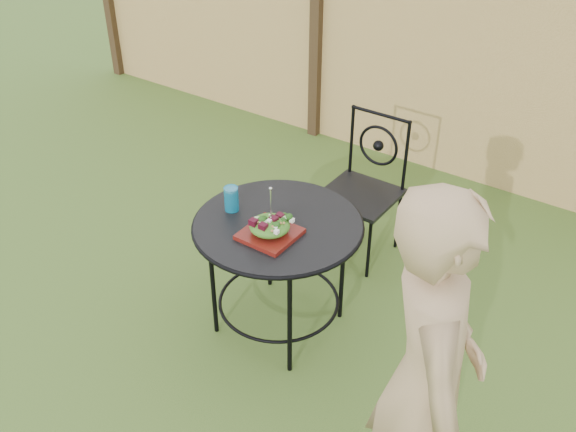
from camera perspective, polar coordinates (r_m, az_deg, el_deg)
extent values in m
plane|color=#284416|center=(3.88, 0.86, -9.30)|extent=(60.00, 60.00, 0.00)
cube|color=#DBB66C|center=(5.12, 15.43, 12.61)|extent=(8.00, 0.05, 1.80)
cube|color=black|center=(5.61, 2.56, 16.09)|extent=(0.09, 0.09, 1.90)
cylinder|color=black|center=(3.41, -0.90, -0.71)|extent=(0.90, 0.90, 0.02)
torus|color=black|center=(3.42, -0.90, -0.79)|extent=(0.92, 0.92, 0.02)
torus|color=black|center=(3.74, -0.82, -7.48)|extent=(0.70, 0.70, 0.02)
cylinder|color=black|center=(3.69, 4.85, -4.80)|extent=(0.03, 0.03, 0.71)
cylinder|color=black|center=(3.92, -1.69, -2.06)|extent=(0.03, 0.03, 0.71)
cylinder|color=black|center=(3.61, -6.69, -6.01)|extent=(0.03, 0.03, 0.71)
cylinder|color=black|center=(3.36, 0.15, -9.36)|extent=(0.03, 0.03, 0.71)
cube|color=black|center=(4.19, 6.37, 1.87)|extent=(0.46, 0.46, 0.03)
cylinder|color=black|center=(4.12, 8.28, 8.92)|extent=(0.42, 0.02, 0.02)
torus|color=black|center=(4.22, 8.04, 6.21)|extent=(0.28, 0.02, 0.28)
cylinder|color=black|center=(4.25, 2.50, -1.11)|extent=(0.02, 0.02, 0.44)
cylinder|color=black|center=(4.09, 7.20, -2.95)|extent=(0.02, 0.02, 0.44)
cylinder|color=black|center=(4.54, 5.27, 1.25)|extent=(0.02, 0.02, 0.44)
cylinder|color=black|center=(4.39, 9.75, -0.39)|extent=(0.02, 0.02, 0.44)
cylinder|color=black|center=(4.31, 5.67, 6.71)|extent=(0.02, 0.02, 0.50)
cylinder|color=black|center=(4.15, 10.44, 5.19)|extent=(0.02, 0.02, 0.50)
imported|color=#A2815C|center=(2.48, 12.24, -14.16)|extent=(0.65, 0.73, 1.66)
cube|color=#4C140A|center=(3.30, -1.63, -1.62)|extent=(0.27, 0.27, 0.02)
ellipsoid|color=#235614|center=(3.27, -1.64, -0.87)|extent=(0.21, 0.21, 0.08)
cylinder|color=silver|center=(3.19, -1.53, 0.99)|extent=(0.01, 0.01, 0.18)
cylinder|color=#0C688D|center=(3.49, -5.05, 1.54)|extent=(0.08, 0.08, 0.14)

